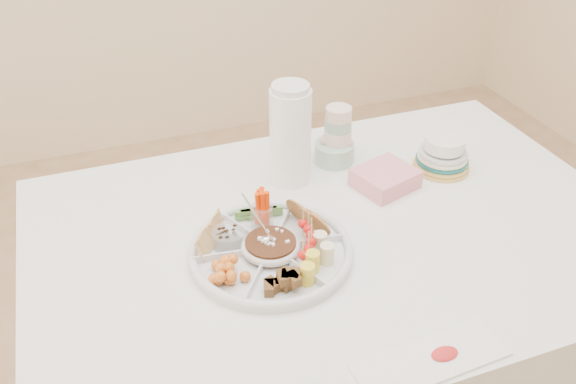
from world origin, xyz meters
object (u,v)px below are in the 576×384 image
object	(u,v)px
dining_table	(332,333)
party_tray	(271,249)
thermos	(290,133)
chair	(568,237)
plate_stack	(443,153)

from	to	relation	value
dining_table	party_tray	world-z (taller)	party_tray
party_tray	thermos	bearing A→B (deg)	61.90
dining_table	chair	xyz separation A→B (m)	(0.80, 0.00, 0.13)
party_tray	plate_stack	world-z (taller)	plate_stack
dining_table	party_tray	size ratio (longest dim) A/B	4.00
chair	plate_stack	xyz separation A→B (m)	(-0.41, 0.15, 0.30)
dining_table	thermos	xyz separation A→B (m)	(-0.03, 0.25, 0.53)
plate_stack	chair	bearing A→B (deg)	-20.51
chair	plate_stack	size ratio (longest dim) A/B	6.32
dining_table	thermos	world-z (taller)	thermos
party_tray	chair	bearing A→B (deg)	2.90
party_tray	plate_stack	xyz separation A→B (m)	(0.59, 0.20, 0.03)
party_tray	plate_stack	distance (m)	0.62
party_tray	thermos	size ratio (longest dim) A/B	1.30
party_tray	thermos	distance (m)	0.36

